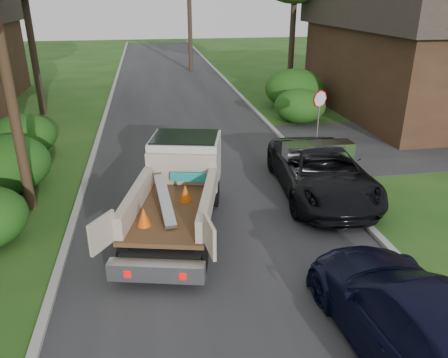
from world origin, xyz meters
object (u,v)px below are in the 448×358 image
object	(u,v)px
flatbed_truck	(181,180)
navy_suv	(417,323)
house_right	(426,53)
black_pickup	(321,171)
stop_sign	(319,107)

from	to	relation	value
flatbed_truck	navy_suv	xyz separation A→B (m)	(3.59, -6.18, -0.37)
house_right	flatbed_truck	bearing A→B (deg)	-143.57
black_pickup	flatbed_truck	bearing A→B (deg)	-165.03
stop_sign	black_pickup	bearing A→B (deg)	-109.57
flatbed_truck	house_right	bearing A→B (deg)	50.07
flatbed_truck	black_pickup	bearing A→B (deg)	23.81
flatbed_truck	navy_suv	world-z (taller)	flatbed_truck
house_right	navy_suv	xyz separation A→B (m)	(-10.40, -16.50, -2.36)
house_right	black_pickup	world-z (taller)	house_right
flatbed_truck	black_pickup	xyz separation A→B (m)	(4.59, 0.82, -0.37)
black_pickup	stop_sign	bearing A→B (deg)	75.23
flatbed_truck	stop_sign	bearing A→B (deg)	54.35
stop_sign	navy_suv	bearing A→B (deg)	-102.74
black_pickup	navy_suv	world-z (taller)	navy_suv
house_right	flatbed_truck	distance (m)	17.50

